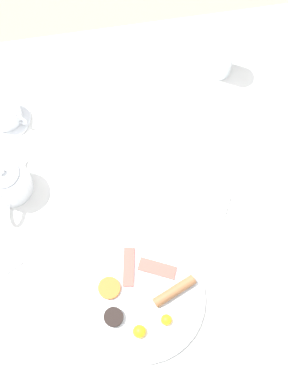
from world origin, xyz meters
The scene contains 10 objects.
ground_plane centered at (0.00, 0.00, 0.00)m, with size 8.00×8.00×0.00m, color gray.
table centered at (0.00, 0.00, 0.66)m, with size 1.02×1.21×0.72m.
breakfast_plate centered at (-0.26, 0.05, 0.73)m, with size 0.30×0.30×0.04m.
teapot_far centered at (0.07, 0.33, 0.77)m, with size 0.20×0.11×0.12m.
teacup_with_saucer_left centered at (0.27, 0.33, 0.75)m, with size 0.13×0.13×0.06m.
water_glass_tall centered at (0.33, -0.26, 0.79)m, with size 0.07×0.07×0.14m.
napkin_folded centered at (-0.03, -0.13, 0.73)m, with size 0.16×0.18×0.01m.
fork_by_plate centered at (-0.34, -0.20, 0.72)m, with size 0.12×0.14×0.00m.
spoon_for_tea centered at (0.39, -0.02, 0.72)m, with size 0.02×0.15×0.00m.
fork_spare centered at (0.40, -0.46, 0.72)m, with size 0.13×0.12×0.00m.
Camera 1 is at (-0.44, 0.07, 2.00)m, focal length 50.00 mm.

